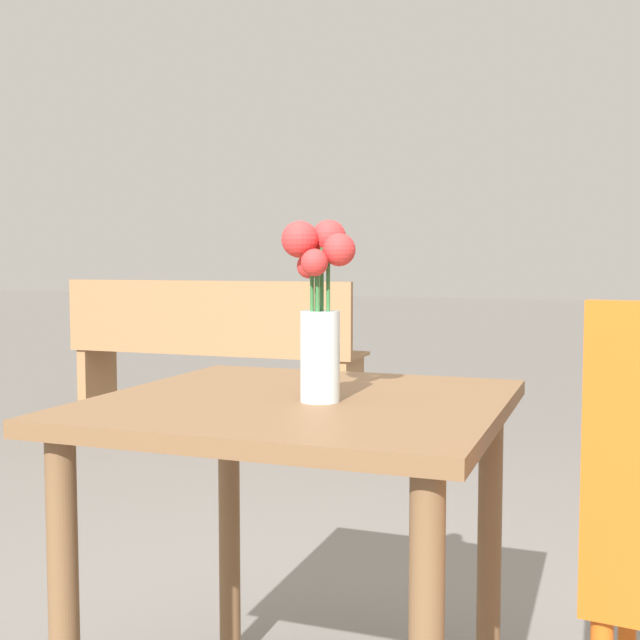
% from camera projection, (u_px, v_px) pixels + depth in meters
% --- Properties ---
extents(table_front, '(0.77, 0.77, 0.70)m').
position_uv_depth(table_front, '(302.00, 461.00, 1.48)').
color(table_front, brown).
rests_on(table_front, ground_plane).
extents(flower_vase, '(0.13, 0.12, 0.32)m').
position_uv_depth(flower_vase, '(319.00, 311.00, 1.42)').
color(flower_vase, silver).
rests_on(flower_vase, table_front).
extents(bench_middle, '(1.78, 0.47, 0.85)m').
position_uv_depth(bench_middle, '(210.00, 347.00, 4.59)').
color(bench_middle, '#9E7047').
rests_on(bench_middle, ground_plane).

